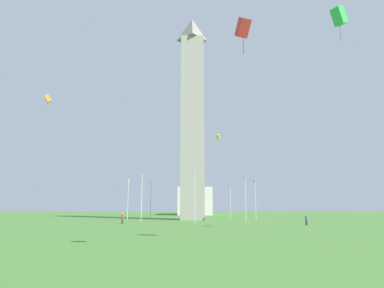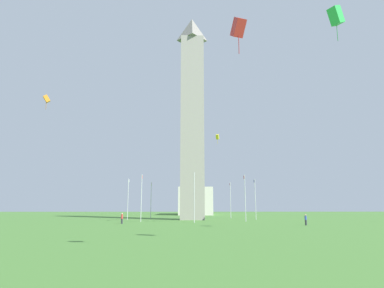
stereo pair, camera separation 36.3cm
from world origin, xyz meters
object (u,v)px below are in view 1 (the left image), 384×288
Objects in this scene: obelisk_monument at (192,114)px; flagpole_n at (190,199)px; person_blue_shirt at (306,220)px; kite_green_box at (339,16)px; flagpole_ne at (151,198)px; flagpole_e at (128,197)px; kite_yellow_box at (218,137)px; flagpole_nw at (230,198)px; distant_building at (193,202)px; kite_orange_box at (48,99)px; person_red_shirt at (122,218)px; flagpole_se at (142,196)px; kite_red_box at (243,28)px; flagpole_w at (255,197)px; flagpole_s at (195,195)px; flagpole_sw at (245,196)px.

obelisk_monument reaches higher than flagpole_n.
kite_green_box is at bearing 116.60° from person_blue_shirt.
flagpole_ne reaches higher than person_blue_shirt.
obelisk_monument reaches higher than person_blue_shirt.
flagpole_e is 5.02× the size of kite_yellow_box.
distant_building is at bearing 10.15° from flagpole_nw.
flagpole_e is 5.31× the size of kite_orange_box.
flagpole_e is 39.55m from kite_orange_box.
person_red_shirt is 1.00× the size of kite_yellow_box.
flagpole_se is 28.16m from flagpole_nw.
flagpole_ne is 5.40× the size of person_blue_shirt.
flagpole_n is 1.00× the size of flagpole_e.
flagpole_e is 55.11m from distant_building.
flagpole_n is 38.60m from distant_building.
person_red_shirt is 0.78× the size of kite_red_box.
person_red_shirt is (-7.50, 2.22, -3.99)m from flagpole_se.
flagpole_e and flagpole_nw have the same top height.
flagpole_w is (-0.00, -28.16, 0.00)m from flagpole_e.
flagpole_w is (-14.08, -14.08, 0.00)m from flagpole_n.
kite_yellow_box is at bearing -117.37° from flagpole_se.
kite_orange_box reaches higher than flagpole_s.
obelisk_monument is 5.37× the size of flagpole_s.
kite_yellow_box is at bearing 149.58° from flagpole_w.
flagpole_nw is 5.02× the size of kite_yellow_box.
flagpole_nw is (19.92, -19.92, 0.00)m from flagpole_se.
obelisk_monument is 5.37× the size of flagpole_sw.
person_red_shirt is (-27.41, 2.22, -3.99)m from flagpole_ne.
flagpole_w is 22.31m from kite_yellow_box.
person_blue_shirt is 39.94m from kite_orange_box.
kite_orange_box reaches higher than flagpole_e.
kite_orange_box is (-28.18, 7.58, 9.88)m from flagpole_se.
flagpole_s reaches higher than person_blue_shirt.
flagpole_nw is 67.72m from kite_red_box.
flagpole_ne is 1.00× the size of flagpole_s.
flagpole_n is at bearing 7.61° from kite_green_box.
kite_yellow_box is at bearing -127.78° from flagpole_s.
distant_building is (69.79, 1.68, -10.16)m from kite_yellow_box.
flagpole_se reaches higher than person_red_shirt.
flagpole_n is 1.00× the size of flagpole_ne.
distant_building is (75.65, 14.39, 3.93)m from person_blue_shirt.
flagpole_e is 26.88m from kite_yellow_box.
person_red_shirt is 0.06× the size of distant_building.
flagpole_w is at bearing -22.50° from flagpole_sw.
flagpole_se is at bearing 168.90° from distant_building.
flagpole_se is 48.31m from kite_green_box.
obelisk_monument is 1.65× the size of distant_building.
flagpole_n is 68.54m from kite_green_box.
flagpole_s is 1.00× the size of flagpole_sw.
kite_green_box is (-38.80, -8.95, 11.54)m from flagpole_s.
kite_red_box is at bearing 167.11° from flagpole_w.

